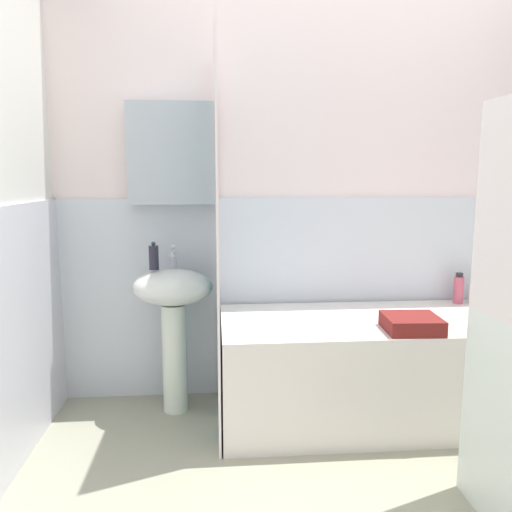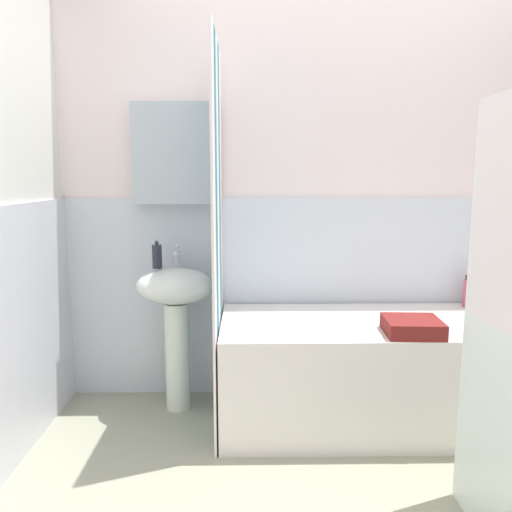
% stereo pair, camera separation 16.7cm
% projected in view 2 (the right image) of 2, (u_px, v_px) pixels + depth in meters
% --- Properties ---
extents(wall_back_tiled, '(3.60, 0.18, 2.40)m').
position_uv_depth(wall_back_tiled, '(317.00, 208.00, 2.95)').
color(wall_back_tiled, white).
rests_on(wall_back_tiled, ground_plane).
extents(sink, '(0.44, 0.34, 0.82)m').
position_uv_depth(sink, '(176.00, 306.00, 2.79)').
color(sink, silver).
rests_on(sink, ground_plane).
extents(faucet, '(0.03, 0.12, 0.12)m').
position_uv_depth(faucet, '(177.00, 255.00, 2.83)').
color(faucet, silver).
rests_on(faucet, sink).
extents(soap_dispenser, '(0.05, 0.05, 0.16)m').
position_uv_depth(soap_dispenser, '(157.00, 256.00, 2.74)').
color(soap_dispenser, '#282535').
rests_on(soap_dispenser, sink).
extents(bathtub, '(1.63, 0.72, 0.57)m').
position_uv_depth(bathtub, '(373.00, 371.00, 2.69)').
color(bathtub, white).
rests_on(bathtub, ground_plane).
extents(shower_curtain, '(0.01, 0.72, 2.00)m').
position_uv_depth(shower_curtain, '(218.00, 240.00, 2.56)').
color(shower_curtain, white).
rests_on(shower_curtain, ground_plane).
extents(conditioner_bottle, '(0.06, 0.06, 0.14)m').
position_uv_depth(conditioner_bottle, '(484.00, 296.00, 2.92)').
color(conditioner_bottle, white).
rests_on(conditioner_bottle, bathtub).
extents(shampoo_bottle, '(0.06, 0.06, 0.19)m').
position_uv_depth(shampoo_bottle, '(468.00, 292.00, 2.92)').
color(shampoo_bottle, '#C55268').
rests_on(shampoo_bottle, bathtub).
extents(towel_folded, '(0.28, 0.26, 0.07)m').
position_uv_depth(towel_folded, '(412.00, 327.00, 2.41)').
color(towel_folded, maroon).
rests_on(towel_folded, bathtub).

